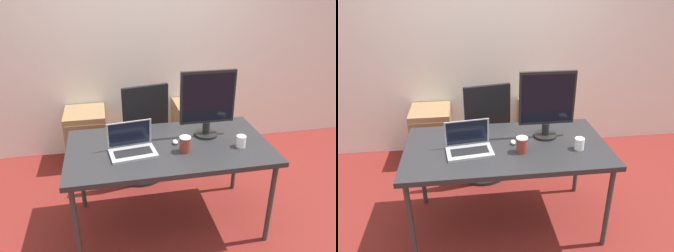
# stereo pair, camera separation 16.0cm
# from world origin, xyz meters

# --- Properties ---
(ground_plane) EXTENTS (14.00, 14.00, 0.00)m
(ground_plane) POSITION_xyz_m (0.00, 0.00, 0.00)
(ground_plane) COLOR maroon
(wall_back) EXTENTS (10.00, 0.05, 2.60)m
(wall_back) POSITION_xyz_m (0.00, 1.48, 1.30)
(wall_back) COLOR silver
(wall_back) RESTS_ON ground_plane
(desk) EXTENTS (1.60, 0.85, 0.77)m
(desk) POSITION_xyz_m (0.00, 0.00, 0.72)
(desk) COLOR #28282B
(desk) RESTS_ON ground_plane
(office_chair) EXTENTS (0.56, 0.60, 1.09)m
(office_chair) POSITION_xyz_m (-0.14, 0.77, 0.41)
(office_chair) COLOR #232326
(office_chair) RESTS_ON ground_plane
(cabinet_left) EXTENTS (0.44, 0.49, 0.63)m
(cabinet_left) POSITION_xyz_m (-0.71, 1.20, 0.32)
(cabinet_left) COLOR #99754C
(cabinet_left) RESTS_ON ground_plane
(cabinet_right) EXTENTS (0.44, 0.49, 0.63)m
(cabinet_right) POSITION_xyz_m (0.54, 1.20, 0.32)
(cabinet_right) COLOR #99754C
(cabinet_right) RESTS_ON ground_plane
(laptop_center) EXTENTS (0.37, 0.27, 0.23)m
(laptop_center) POSITION_xyz_m (-0.30, -0.05, 0.82)
(laptop_center) COLOR #ADADB2
(laptop_center) RESTS_ON desk
(monitor) EXTENTS (0.45, 0.19, 0.56)m
(monitor) POSITION_xyz_m (0.34, 0.11, 1.07)
(monitor) COLOR black
(monitor) RESTS_ON desk
(mouse) EXTENTS (0.04, 0.06, 0.03)m
(mouse) POSITION_xyz_m (0.05, 0.02, 0.79)
(mouse) COLOR silver
(mouse) RESTS_ON desk
(coffee_cup_white) EXTENTS (0.08, 0.08, 0.09)m
(coffee_cup_white) POSITION_xyz_m (0.55, -0.13, 0.82)
(coffee_cup_white) COLOR white
(coffee_cup_white) RESTS_ON desk
(coffee_cup_brown) EXTENTS (0.09, 0.09, 0.12)m
(coffee_cup_brown) POSITION_xyz_m (0.10, -0.12, 0.84)
(coffee_cup_brown) COLOR maroon
(coffee_cup_brown) RESTS_ON desk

